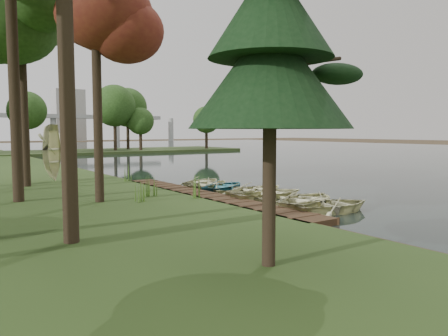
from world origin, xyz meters
TOP-DOWN VIEW (x-y plane):
  - ground at (0.00, 0.00)m, footprint 300.00×300.00m
  - water at (30.00, 20.00)m, footprint 130.00×200.00m
  - boardwalk at (-1.60, 0.00)m, footprint 1.60×16.00m
  - peninsula at (8.00, 50.00)m, footprint 50.00×14.00m
  - far_trees at (4.67, 50.00)m, footprint 45.60×5.60m
  - bridge at (12.31, 120.00)m, footprint 95.90×4.00m
  - building_a at (30.00, 140.00)m, footprint 10.00×8.00m
  - rowboat_0 at (0.91, -6.13)m, footprint 4.20×3.32m
  - rowboat_1 at (1.02, -4.68)m, footprint 4.78×4.16m
  - rowboat_2 at (1.03, -3.33)m, footprint 3.78×3.13m
  - rowboat_3 at (0.87, -2.09)m, footprint 4.19×3.17m
  - rowboat_4 at (1.17, -0.87)m, footprint 4.53×3.70m
  - rowboat_5 at (0.96, 0.39)m, footprint 3.55×2.93m
  - rowboat_6 at (0.96, 1.86)m, footprint 4.13×3.64m
  - rowboat_7 at (0.78, 3.11)m, footprint 4.06×3.55m
  - rowboat_8 at (1.21, 4.66)m, footprint 3.78×3.30m
  - stored_rowboat at (-6.47, 10.22)m, footprint 4.42×4.32m
  - tree_2 at (-6.78, 0.70)m, footprint 4.57×4.57m
  - tree_4 at (-9.13, 7.02)m, footprint 4.89×4.89m
  - tree_6 at (-8.36, 8.61)m, footprint 4.50×4.50m
  - pine_tree at (-6.63, -10.81)m, footprint 3.80×3.80m
  - reeds_0 at (-2.60, -0.85)m, footprint 0.60×0.60m
  - reeds_1 at (-5.26, -0.31)m, footprint 0.60×0.60m
  - reeds_2 at (-4.15, 0.89)m, footprint 0.60×0.60m
  - reeds_3 at (-2.60, 7.73)m, footprint 0.60×0.60m

SIDE VIEW (x-z plane):
  - ground at x=0.00m, z-range 0.00..0.00m
  - water at x=30.00m, z-range 0.00..0.05m
  - boardwalk at x=-1.60m, z-range 0.00..0.30m
  - peninsula at x=8.00m, z-range 0.00..0.45m
  - rowboat_5 at x=0.96m, z-range 0.05..0.69m
  - rowboat_8 at x=1.21m, z-range 0.05..0.70m
  - rowboat_2 at x=1.03m, z-range 0.05..0.73m
  - rowboat_7 at x=0.78m, z-range 0.05..0.75m
  - rowboat_6 at x=0.96m, z-range 0.05..0.76m
  - rowboat_0 at x=0.91m, z-range 0.05..0.83m
  - rowboat_3 at x=0.87m, z-range 0.05..0.87m
  - rowboat_4 at x=1.17m, z-range 0.05..0.87m
  - rowboat_1 at x=1.02m, z-range 0.05..0.88m
  - stored_rowboat at x=-6.47m, z-range 0.30..1.05m
  - reeds_1 at x=-5.26m, z-range 0.30..1.19m
  - reeds_2 at x=-4.15m, z-range 0.30..1.30m
  - reeds_3 at x=-2.60m, z-range 0.30..1.40m
  - reeds_0 at x=-2.60m, z-range 0.30..1.44m
  - pine_tree at x=-6.63m, z-range 1.41..9.76m
  - far_trees at x=4.67m, z-range 2.03..10.83m
  - bridge at x=12.31m, z-range 2.78..11.38m
  - tree_2 at x=-6.78m, z-range 3.32..13.39m
  - building_a at x=30.00m, z-range 0.00..18.00m
  - tree_6 at x=-8.36m, z-range 3.90..15.14m
  - tree_4 at x=-9.13m, z-range 3.98..15.68m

